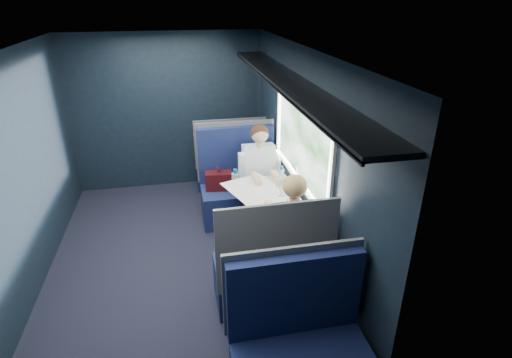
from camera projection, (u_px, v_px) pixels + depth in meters
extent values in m
cube|color=black|center=(179.00, 262.00, 4.53)|extent=(2.80, 4.20, 0.01)
cube|color=black|center=(306.00, 158.00, 4.31)|extent=(0.10, 4.20, 2.30)
cube|color=black|center=(13.00, 181.00, 3.78)|extent=(0.10, 4.20, 2.30)
cube|color=black|center=(168.00, 112.00, 5.95)|extent=(2.80, 0.10, 2.30)
cube|color=black|center=(172.00, 326.00, 2.13)|extent=(2.80, 0.10, 2.30)
cube|color=silver|center=(157.00, 45.00, 3.53)|extent=(2.80, 4.20, 0.10)
cube|color=beige|center=(302.00, 104.00, 4.04)|extent=(0.03, 1.84, 0.07)
cube|color=beige|center=(298.00, 180.00, 4.40)|extent=(0.03, 1.84, 0.07)
cube|color=beige|center=(331.00, 178.00, 3.44)|extent=(0.03, 0.07, 0.78)
cube|color=beige|center=(279.00, 120.00, 5.01)|extent=(0.03, 0.07, 0.78)
cube|color=black|center=(288.00, 81.00, 3.91)|extent=(0.36, 4.10, 0.04)
cube|color=black|center=(271.00, 84.00, 3.89)|extent=(0.02, 4.10, 0.03)
cube|color=red|center=(303.00, 90.00, 3.98)|extent=(0.01, 0.10, 0.12)
cylinder|color=#54565E|center=(254.00, 227.00, 4.54)|extent=(0.08, 0.08, 0.70)
cube|color=#B8B8B4|center=(270.00, 197.00, 4.42)|extent=(0.62, 1.00, 0.04)
cube|color=#0E153E|center=(240.00, 204.00, 5.28)|extent=(1.00, 0.50, 0.45)
cube|color=#0E153E|center=(236.00, 154.00, 5.29)|extent=(1.00, 0.10, 0.75)
cube|color=#54565E|center=(235.00, 151.00, 5.33)|extent=(1.04, 0.03, 0.82)
cube|color=#54565E|center=(241.00, 184.00, 5.10)|extent=(0.06, 0.40, 0.20)
cube|color=#3F0D12|center=(219.00, 181.00, 5.15)|extent=(0.35, 0.22, 0.24)
cylinder|color=#3F0D12|center=(218.00, 169.00, 5.08)|extent=(0.05, 0.14, 0.03)
cylinder|color=silver|center=(235.00, 183.00, 5.07)|extent=(0.09, 0.09, 0.26)
cylinder|color=#185AB4|center=(235.00, 171.00, 5.00)|extent=(0.05, 0.05, 0.06)
cube|color=#0E153E|center=(267.00, 280.00, 3.90)|extent=(1.00, 0.50, 0.45)
cube|color=#0E153E|center=(276.00, 246.00, 3.38)|extent=(1.00, 0.10, 0.75)
cube|color=#54565E|center=(278.00, 247.00, 3.32)|extent=(1.04, 0.03, 0.82)
cube|color=#54565E|center=(266.00, 249.00, 3.80)|extent=(0.06, 0.40, 0.20)
cube|color=#0E153E|center=(229.00, 171.00, 6.26)|extent=(1.00, 0.40, 0.45)
cube|color=#0E153E|center=(230.00, 143.00, 5.81)|extent=(1.00, 0.10, 0.66)
cube|color=#54565E|center=(231.00, 143.00, 5.75)|extent=(1.04, 0.03, 0.72)
cube|color=#0E153E|center=(295.00, 294.00, 2.90)|extent=(1.00, 0.10, 0.66)
cube|color=#54565E|center=(293.00, 287.00, 2.94)|extent=(1.04, 0.03, 0.72)
cube|color=black|center=(261.00, 187.00, 5.07)|extent=(0.36, 0.44, 0.16)
cube|color=black|center=(265.00, 215.00, 5.02)|extent=(0.32, 0.12, 0.45)
cube|color=white|center=(259.00, 164.00, 5.11)|extent=(0.40, 0.29, 0.53)
cylinder|color=#D8A88C|center=(259.00, 144.00, 4.95)|extent=(0.10, 0.10, 0.06)
sphere|color=#D8A88C|center=(260.00, 134.00, 4.88)|extent=(0.21, 0.21, 0.21)
sphere|color=#382114|center=(260.00, 133.00, 4.89)|extent=(0.22, 0.22, 0.22)
cube|color=white|center=(242.00, 166.00, 5.03)|extent=(0.09, 0.12, 0.34)
cube|color=white|center=(276.00, 164.00, 5.11)|extent=(0.09, 0.12, 0.34)
cube|color=black|center=(289.00, 243.00, 3.94)|extent=(0.36, 0.44, 0.16)
cube|color=black|center=(283.00, 256.00, 4.24)|extent=(0.32, 0.12, 0.45)
cube|color=black|center=(295.00, 230.00, 3.69)|extent=(0.40, 0.29, 0.53)
cylinder|color=#D8A88C|center=(295.00, 201.00, 3.61)|extent=(0.10, 0.10, 0.06)
sphere|color=#D8A88C|center=(294.00, 187.00, 3.57)|extent=(0.21, 0.21, 0.21)
sphere|color=tan|center=(295.00, 186.00, 3.55)|extent=(0.22, 0.22, 0.22)
cube|color=black|center=(270.00, 230.00, 3.68)|extent=(0.09, 0.12, 0.34)
cube|color=black|center=(316.00, 225.00, 3.77)|extent=(0.09, 0.12, 0.34)
cube|color=tan|center=(297.00, 222.00, 3.59)|extent=(0.26, 0.07, 0.36)
cube|color=white|center=(257.00, 191.00, 4.49)|extent=(0.78, 0.93, 0.01)
cube|color=silver|center=(288.00, 189.00, 4.52)|extent=(0.32, 0.38, 0.02)
cube|color=silver|center=(299.00, 178.00, 4.49)|extent=(0.08, 0.34, 0.24)
cube|color=black|center=(298.00, 178.00, 4.48)|extent=(0.06, 0.29, 0.19)
cylinder|color=silver|center=(281.00, 176.00, 4.64)|extent=(0.06, 0.06, 0.18)
cylinder|color=#185AB4|center=(282.00, 168.00, 4.60)|extent=(0.04, 0.04, 0.04)
cylinder|color=white|center=(279.00, 178.00, 4.70)|extent=(0.07, 0.07, 0.09)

